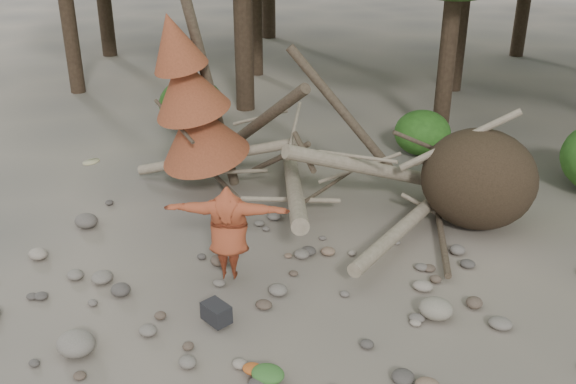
% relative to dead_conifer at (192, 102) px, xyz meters
% --- Properties ---
extents(ground, '(120.00, 120.00, 0.00)m').
position_rel_dead_conifer_xyz_m(ground, '(3.12, -3.37, -2.11)').
color(ground, '#514C44').
rests_on(ground, ground).
extents(deadfall_pile, '(8.55, 5.24, 3.30)m').
position_rel_dead_conifer_xyz_m(deadfall_pile, '(5.13, 0.87, -1.16)').
color(deadfall_pile, '#332619').
rests_on(deadfall_pile, ground).
extents(dead_conifer, '(2.06, 2.16, 4.35)m').
position_rel_dead_conifer_xyz_m(dead_conifer, '(0.00, 0.00, 0.00)').
color(dead_conifer, '#4C3F30').
rests_on(dead_conifer, ground).
extents(bush_left, '(1.80, 1.80, 1.44)m').
position_rel_dead_conifer_xyz_m(bush_left, '(-2.38, 3.83, -1.39)').
color(bush_left, '#224F15').
rests_on(bush_left, ground).
extents(bush_mid, '(1.40, 1.40, 1.12)m').
position_rel_dead_conifer_xyz_m(bush_mid, '(3.92, 4.43, -1.55)').
color(bush_mid, '#2D641D').
rests_on(bush_mid, ground).
extents(frisbee_thrower, '(3.32, 1.32, 2.00)m').
position_rel_dead_conifer_xyz_m(frisbee_thrower, '(2.23, -2.73, -1.20)').
color(frisbee_thrower, brown).
rests_on(frisbee_thrower, ground).
extents(backpack, '(0.52, 0.44, 0.29)m').
position_rel_dead_conifer_xyz_m(backpack, '(2.62, -3.92, -1.97)').
color(backpack, black).
rests_on(backpack, ground).
extents(cloth_green, '(0.46, 0.38, 0.17)m').
position_rel_dead_conifer_xyz_m(cloth_green, '(3.88, -4.79, -2.03)').
color(cloth_green, '#326126').
rests_on(cloth_green, ground).
extents(cloth_orange, '(0.29, 0.24, 0.11)m').
position_rel_dead_conifer_xyz_m(cloth_orange, '(3.63, -4.74, -2.06)').
color(cloth_orange, '#A44D1C').
rests_on(cloth_orange, ground).
extents(boulder_front_left, '(0.56, 0.50, 0.34)m').
position_rel_dead_conifer_xyz_m(boulder_front_left, '(1.13, -5.31, -1.94)').
color(boulder_front_left, slate).
rests_on(boulder_front_left, ground).
extents(boulder_mid_right, '(0.53, 0.48, 0.32)m').
position_rel_dead_conifer_xyz_m(boulder_mid_right, '(5.64, -2.45, -1.95)').
color(boulder_mid_right, gray).
rests_on(boulder_mid_right, ground).
extents(boulder_mid_left, '(0.46, 0.42, 0.28)m').
position_rel_dead_conifer_xyz_m(boulder_mid_left, '(-1.27, -2.13, -1.97)').
color(boulder_mid_left, '#575149').
rests_on(boulder_mid_left, ground).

